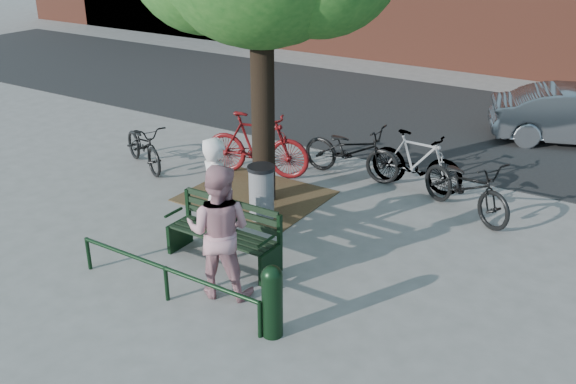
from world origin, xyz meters
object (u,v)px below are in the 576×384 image
Objects in this scene: person_left at (218,198)px; litter_bin at (261,192)px; person_right at (219,231)px; bollard at (272,299)px; park_bench at (226,231)px; bicycle_c at (352,151)px.

litter_bin is at bearing -51.24° from person_left.
person_right is 1.93× the size of bollard.
bollard reaches higher than litter_bin.
park_bench is 1.82× the size of bollard.
person_left is 2.20m from bollard.
litter_bin is at bearing 127.26° from bollard.
person_left is 1.01× the size of person_right.
park_bench is 0.87× the size of bicycle_c.
park_bench is at bearing 178.71° from bicycle_c.
person_left is 1.98× the size of litter_bin.
person_left is at bearing 158.60° from park_bench.
bicycle_c reaches higher than litter_bin.
park_bench is 3.94m from bicycle_c.
litter_bin is (-1.98, 2.60, -0.04)m from bollard.
bollard is at bearing 138.98° from person_right.
person_right reaches higher than bollard.
park_bench is 0.99m from person_right.
bollard is 5.34m from bicycle_c.
bicycle_c is at bearing -104.35° from person_right.
person_left reaches higher than litter_bin.
person_right is at bearing 159.33° from bollard.
park_bench is 1.85× the size of litter_bin.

